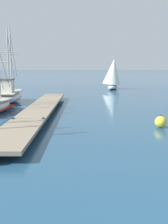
# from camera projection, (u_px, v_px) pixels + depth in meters

# --- Properties ---
(floating_dock) EXTENTS (2.26, 19.68, 0.53)m
(floating_dock) POSITION_uv_depth(u_px,v_px,m) (40.00, 109.00, 19.02)
(floating_dock) COLOR gray
(floating_dock) RESTS_ON ground
(fishing_boat_0) EXTENTS (2.21, 7.36, 6.66)m
(fishing_boat_0) POSITION_uv_depth(u_px,v_px,m) (9.00, 95.00, 25.09)
(fishing_boat_0) COLOR silver
(fishing_boat_0) RESTS_ON ground
(mooring_buoy) EXTENTS (0.61, 0.61, 0.68)m
(mooring_buoy) POSITION_uv_depth(u_px,v_px,m) (161.00, 122.00, 15.15)
(mooring_buoy) COLOR yellow
(mooring_buoy) RESTS_ON ground
(distant_sailboat) EXTENTS (3.25, 4.91, 4.49)m
(distant_sailboat) POSITION_uv_depth(u_px,v_px,m) (113.00, 74.00, 39.02)
(distant_sailboat) COLOR silver
(distant_sailboat) RESTS_ON ground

